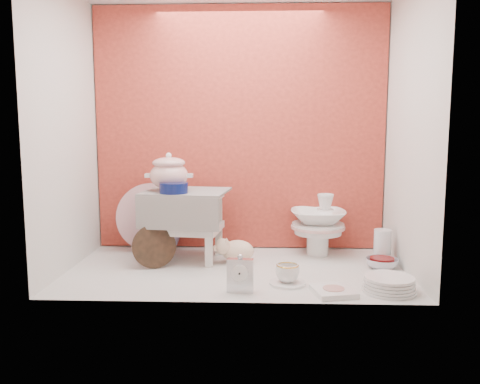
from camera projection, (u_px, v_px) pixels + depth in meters
The scene contains 17 objects.
ground at pixel (236, 269), 2.63m from camera, with size 1.80×1.80×0.00m, color silver.
niche_shell at pixel (237, 97), 2.69m from camera, with size 1.86×1.03×1.53m.
step_stool at pixel (187, 225), 2.81m from camera, with size 0.46×0.39×0.40m, color silver, non-canonical shape.
soup_tureen at pixel (169, 172), 2.76m from camera, with size 0.26×0.26×0.22m, color white, non-canonical shape.
cobalt_bowl at pixel (174, 188), 2.67m from camera, with size 0.16×0.16×0.06m, color #09134A.
floral_platter at pixel (151, 217), 3.03m from camera, with size 0.42×0.08×0.42m, color silver, non-canonical shape.
blue_white_vase at pixel (160, 231), 3.00m from camera, with size 0.25×0.25×0.26m, color silver.
lacquer_tray at pixel (154, 246), 2.65m from camera, with size 0.24×0.06×0.24m, color black, non-canonical shape.
mantel_clock at pixel (240, 273), 2.26m from camera, with size 0.12×0.04×0.18m, color silver.
plush_pig at pixel (238, 251), 2.76m from camera, with size 0.23×0.16×0.14m, color beige.
teacup_saucer at pixel (287, 283), 2.39m from camera, with size 0.18×0.18×0.01m, color white.
gold_rim_teacup at pixel (288, 273), 2.38m from camera, with size 0.11×0.11×0.09m, color white.
lattice_dish at pixel (334, 291), 2.25m from camera, with size 0.18×0.18×0.03m, color white.
dinner_plate_stack at pixel (389, 284), 2.27m from camera, with size 0.25×0.25×0.07m, color white.
crystal_bowl at pixel (382, 263), 2.65m from camera, with size 0.17×0.17×0.05m, color silver.
clear_glass_vase at pixel (382, 246), 2.75m from camera, with size 0.10×0.10×0.19m, color silver.
porcelain_tower at pixel (318, 224), 2.91m from camera, with size 0.33×0.33×0.37m, color white, non-canonical shape.
Camera 1 is at (0.12, -2.55, 0.76)m, focal length 36.52 mm.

